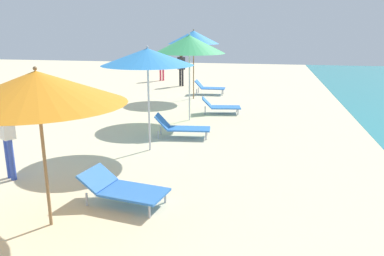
# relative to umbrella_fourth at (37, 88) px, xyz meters

# --- Properties ---
(umbrella_fourth) EXTENTS (2.55, 2.55, 2.46)m
(umbrella_fourth) POSITION_rel_umbrella_fourth_xyz_m (0.00, 0.00, 0.00)
(umbrella_fourth) COLOR olive
(umbrella_fourth) RESTS_ON ground
(lounger_fourth_shoreside) EXTENTS (1.58, 0.94, 0.55)m
(lounger_fourth_shoreside) POSITION_rel_umbrella_fourth_xyz_m (0.84, 0.92, -1.87)
(lounger_fourth_shoreside) COLOR blue
(lounger_fourth_shoreside) RESTS_ON ground
(umbrella_fifth) EXTENTS (2.22, 2.22, 2.59)m
(umbrella_fifth) POSITION_rel_umbrella_fourth_xyz_m (0.36, 3.92, 0.16)
(umbrella_fifth) COLOR silver
(umbrella_fifth) RESTS_ON ground
(lounger_fifth_shoreside) EXTENTS (1.59, 0.73, 0.65)m
(lounger_fifth_shoreside) POSITION_rel_umbrella_fourth_xyz_m (0.87, 5.22, -1.86)
(lounger_fifth_shoreside) COLOR blue
(lounger_fifth_shoreside) RESTS_ON ground
(umbrella_sixth) EXTENTS (2.31, 2.31, 2.84)m
(umbrella_sixth) POSITION_rel_umbrella_fourth_xyz_m (0.67, 7.29, 0.33)
(umbrella_sixth) COLOR silver
(umbrella_sixth) RESTS_ON ground
(lounger_sixth_shoreside) EXTENTS (1.47, 0.84, 0.58)m
(lounger_sixth_shoreside) POSITION_rel_umbrella_fourth_xyz_m (1.54, 8.53, -1.88)
(lounger_sixth_shoreside) COLOR blue
(lounger_sixth_shoreside) RESTS_ON ground
(umbrella_farthest) EXTENTS (2.17, 2.17, 2.96)m
(umbrella_farthest) POSITION_rel_umbrella_fourth_xyz_m (0.01, 11.27, 0.46)
(umbrella_farthest) COLOR olive
(umbrella_farthest) RESTS_ON ground
(lounger_farthest_shoreside) EXTENTS (1.41, 0.71, 0.66)m
(lounger_farthest_shoreside) POSITION_rel_umbrella_fourth_xyz_m (0.49, 12.54, -1.82)
(lounger_farthest_shoreside) COLOR blue
(lounger_farthest_shoreside) RESTS_ON ground
(person_walking_near) EXTENTS (0.37, 0.24, 1.79)m
(person_walking_near) POSITION_rel_umbrella_fourth_xyz_m (-3.01, 16.79, -1.06)
(person_walking_near) COLOR #D8334C
(person_walking_near) RESTS_ON ground
(person_walking_mid) EXTENTS (0.42, 0.36, 1.77)m
(person_walking_mid) POSITION_rel_umbrella_fourth_xyz_m (-1.38, 14.88, -1.07)
(person_walking_mid) COLOR #262628
(person_walking_mid) RESTS_ON ground
(person_walking_far) EXTENTS (0.42, 0.37, 1.74)m
(person_walking_far) POSITION_rel_umbrella_fourth_xyz_m (-1.82, 1.54, -1.10)
(person_walking_far) COLOR #334CB2
(person_walking_far) RESTS_ON ground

